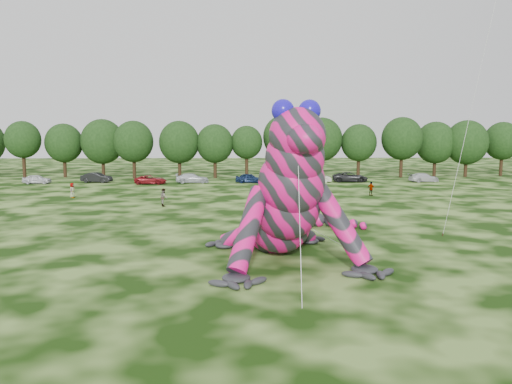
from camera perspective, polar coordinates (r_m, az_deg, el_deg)
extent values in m
plane|color=#16330A|center=(27.30, -2.19, -9.53)|extent=(240.00, 240.00, 0.00)
cylinder|color=silver|center=(38.33, 23.21, 7.85)|extent=(0.02, 0.02, 17.70)
cylinder|color=#382314|center=(39.69, 20.56, -4.57)|extent=(0.08, 0.08, 0.24)
imported|color=silver|center=(80.76, -23.74, 1.35)|extent=(4.04, 1.67, 1.37)
imported|color=black|center=(79.43, -17.75, 1.58)|extent=(4.82, 2.42, 1.52)
imported|color=maroon|center=(75.08, -11.95, 1.38)|extent=(4.69, 2.18, 1.30)
imported|color=silver|center=(75.69, -7.30, 1.57)|extent=(5.07, 2.32, 1.44)
imported|color=#122247|center=(75.09, -0.73, 1.59)|extent=(4.41, 2.21, 1.44)
imported|color=#BBB7AB|center=(76.44, 6.95, 1.63)|extent=(4.42, 1.62, 1.45)
imported|color=#242427|center=(78.05, 10.70, 1.69)|extent=(5.53, 2.83, 1.49)
imported|color=silver|center=(80.83, 18.62, 1.57)|extent=(4.91, 2.70, 1.35)
imported|color=gray|center=(45.66, 1.13, -1.71)|extent=(1.65, 1.23, 1.73)
imported|color=gray|center=(52.61, -10.50, -0.60)|extent=(0.94, 1.07, 1.86)
imported|color=gray|center=(61.76, 13.03, 0.36)|extent=(1.04, 0.94, 1.69)
imported|color=gray|center=(62.10, -20.27, 0.17)|extent=(0.63, 0.90, 1.75)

